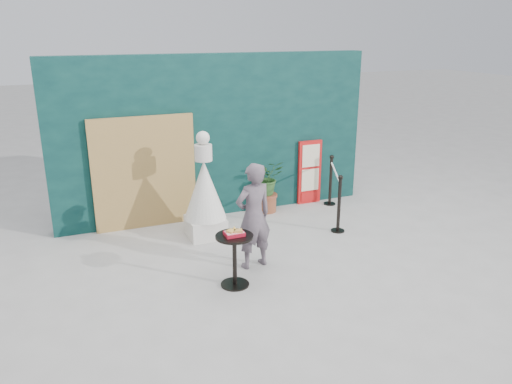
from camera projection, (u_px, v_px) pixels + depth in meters
The scene contains 10 objects.
ground at pixel (289, 284), 6.99m from camera, with size 60.00×60.00×0.00m, color #ADAAA5.
back_wall at pixel (216, 136), 9.29m from camera, with size 6.00×0.30×3.00m, color #092829.
bamboo_fence at pixel (145, 173), 8.75m from camera, with size 1.80×0.08×2.00m, color tan.
woman at pixel (253, 216), 7.29m from camera, with size 0.59×0.38×1.60m, color #63555F.
menu_board at pixel (310, 172), 10.07m from camera, with size 0.50×0.07×1.30m.
statue at pixel (205, 195), 8.39m from camera, with size 0.72×0.72×1.84m.
cafe_table at pixel (235, 252), 6.82m from camera, with size 0.52×0.52×0.75m.
food_basket at pixel (234, 233), 6.73m from camera, with size 0.26×0.19×0.11m.
planter at pixel (267, 182), 9.61m from camera, with size 0.61×0.52×1.03m.
stanchion_barrier at pixel (335, 192), 9.35m from camera, with size 0.84×1.54×1.03m.
Camera 1 is at (-2.81, -5.59, 3.41)m, focal length 35.00 mm.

